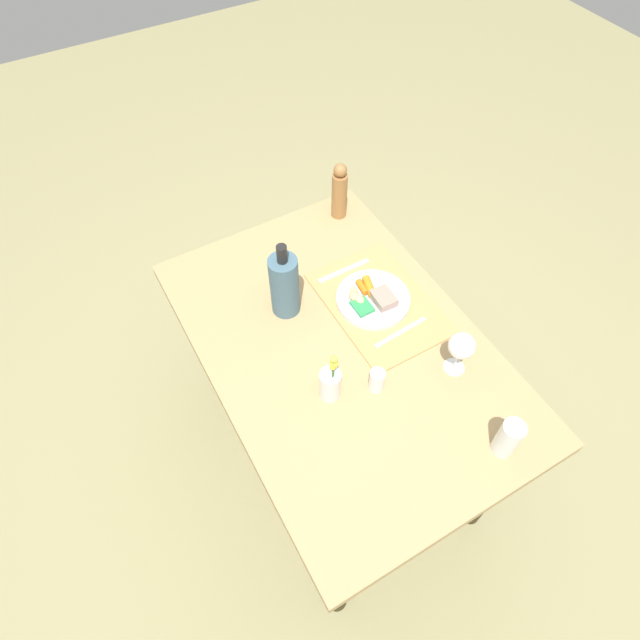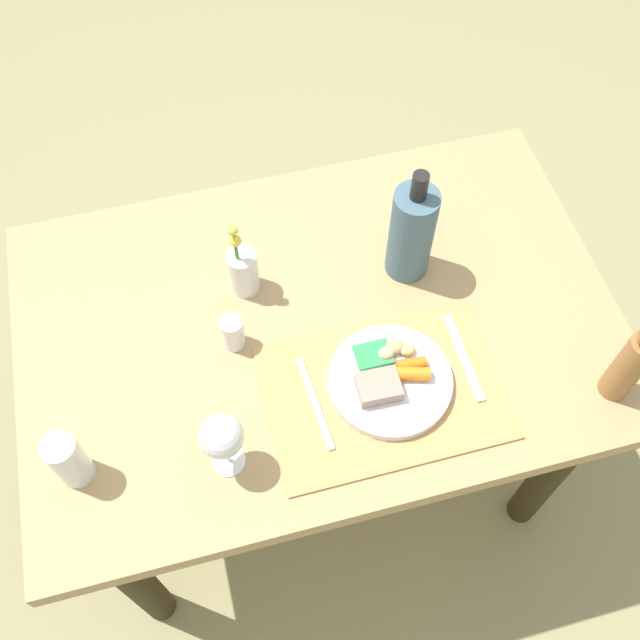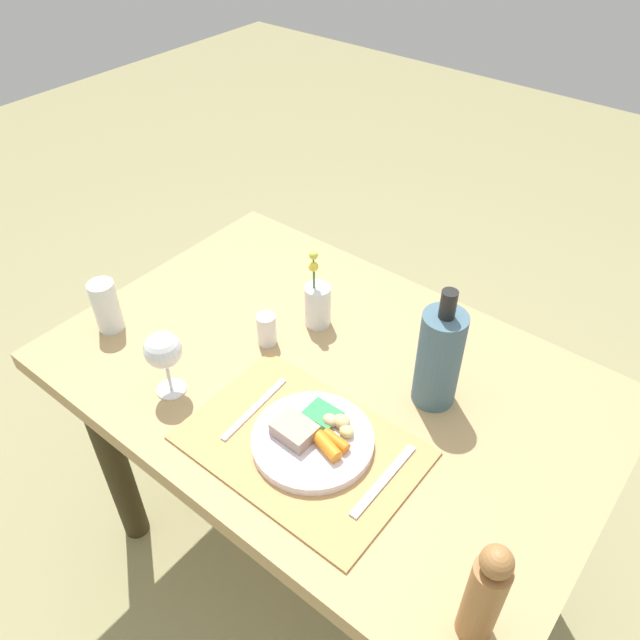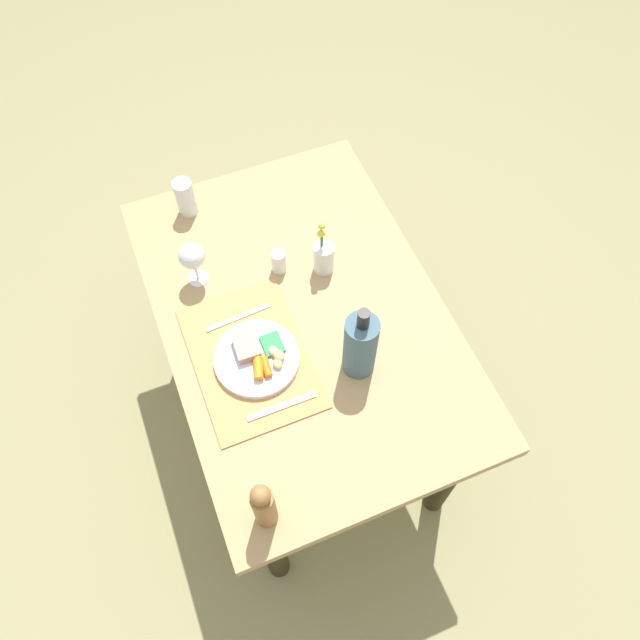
# 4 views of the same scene
# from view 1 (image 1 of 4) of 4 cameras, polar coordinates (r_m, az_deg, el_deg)

# --- Properties ---
(ground_plane) EXTENTS (8.00, 8.00, 0.00)m
(ground_plane) POSITION_cam_1_polar(r_m,az_deg,el_deg) (2.36, 1.78, -13.18)
(ground_plane) COLOR #968F60
(dining_table) EXTENTS (1.23, 0.82, 0.77)m
(dining_table) POSITION_cam_1_polar(r_m,az_deg,el_deg) (1.78, 2.31, -4.90)
(dining_table) COLOR tan
(dining_table) RESTS_ON ground_plane
(placemat) EXTENTS (0.46, 0.32, 0.01)m
(placemat) POSITION_cam_1_polar(r_m,az_deg,el_deg) (1.78, 6.32, 1.81)
(placemat) COLOR tan
(placemat) RESTS_ON dining_table
(dinner_plate) EXTENTS (0.24, 0.24, 0.05)m
(dinner_plate) POSITION_cam_1_polar(r_m,az_deg,el_deg) (1.77, 5.64, 2.32)
(dinner_plate) COLOR white
(dinner_plate) RESTS_ON placemat
(fork) EXTENTS (0.03, 0.20, 0.00)m
(fork) POSITION_cam_1_polar(r_m,az_deg,el_deg) (1.71, 8.59, -1.31)
(fork) COLOR silver
(fork) RESTS_ON placemat
(knife) EXTENTS (0.02, 0.20, 0.00)m
(knife) POSITION_cam_1_polar(r_m,az_deg,el_deg) (1.85, 2.55, 5.27)
(knife) COLOR silver
(knife) RESTS_ON placemat
(cooler_bottle) EXTENTS (0.09, 0.09, 0.29)m
(cooler_bottle) POSITION_cam_1_polar(r_m,az_deg,el_deg) (1.67, -3.82, 3.75)
(cooler_bottle) COLOR #456576
(cooler_bottle) RESTS_ON dining_table
(flower_vase) EXTENTS (0.06, 0.06, 0.21)m
(flower_vase) POSITION_cam_1_polar(r_m,az_deg,el_deg) (1.53, 1.10, -6.77)
(flower_vase) COLOR silver
(flower_vase) RESTS_ON dining_table
(wine_glass) EXTENTS (0.08, 0.08, 0.16)m
(wine_glass) POSITION_cam_1_polar(r_m,az_deg,el_deg) (1.59, 14.85, -2.76)
(wine_glass) COLOR white
(wine_glass) RESTS_ON dining_table
(water_tumbler) EXTENTS (0.06, 0.06, 0.13)m
(water_tumbler) POSITION_cam_1_polar(r_m,az_deg,el_deg) (1.54, 19.33, -11.93)
(water_tumbler) COLOR silver
(water_tumbler) RESTS_ON dining_table
(pepper_mill) EXTENTS (0.06, 0.06, 0.23)m
(pepper_mill) POSITION_cam_1_polar(r_m,az_deg,el_deg) (1.99, 2.08, 13.49)
(pepper_mill) COLOR #9F6C3B
(pepper_mill) RESTS_ON dining_table
(salt_shaker) EXTENTS (0.05, 0.05, 0.08)m
(salt_shaker) POSITION_cam_1_polar(r_m,az_deg,el_deg) (1.57, 6.07, -6.42)
(salt_shaker) COLOR white
(salt_shaker) RESTS_ON dining_table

